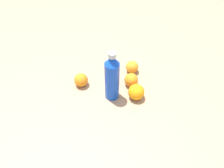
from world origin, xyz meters
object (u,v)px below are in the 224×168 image
Objects in this scene: orange_3 at (81,80)px; orange_2 at (136,92)px; water_bottle at (112,77)px; orange_0 at (131,80)px; orange_1 at (132,67)px.

orange_2 is at bearing -26.39° from orange_3.
orange_0 is (0.10, 0.06, -0.09)m from water_bottle.
orange_3 is (-0.27, -0.06, 0.00)m from orange_1.
orange_1 is at bearing 75.26° from orange_0.
orange_1 is at bearing -100.52° from water_bottle.
orange_1 is 0.18m from orange_2.
orange_0 is 0.88× the size of orange_2.
orange_0 is 0.09m from orange_2.
orange_0 is 0.10m from orange_1.
orange_3 is at bearing 171.20° from orange_0.
orange_0 and orange_3 have the same top height.
orange_1 is 0.97× the size of orange_3.
orange_2 is (0.01, -0.09, 0.00)m from orange_0.
orange_1 is (0.13, 0.15, -0.09)m from water_bottle.
water_bottle is at bearing -130.37° from orange_1.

